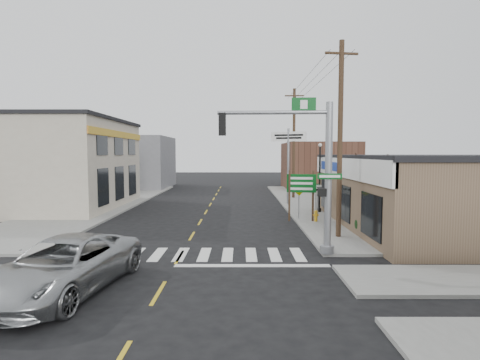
{
  "coord_description": "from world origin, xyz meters",
  "views": [
    {
      "loc": [
        2.54,
        -15.32,
        4.32
      ],
      "look_at": [
        2.52,
        5.99,
        2.8
      ],
      "focal_mm": 28.0,
      "sensor_mm": 36.0,
      "label": 1
    }
  ],
  "objects_px": {
    "lamp_post": "(321,172)",
    "dance_center_sign": "(288,147)",
    "guide_sign": "(301,189)",
    "utility_pole_near": "(340,137)",
    "traffic_signal_pole": "(310,161)",
    "fire_hydrant": "(316,215)",
    "bare_tree": "(372,160)",
    "utility_pole_far": "(294,142)",
    "suv": "(64,265)"
  },
  "relations": [
    {
      "from": "fire_hydrant",
      "to": "bare_tree",
      "type": "relative_size",
      "value": 0.14
    },
    {
      "from": "dance_center_sign",
      "to": "traffic_signal_pole",
      "type": "bearing_deg",
      "value": -74.36
    },
    {
      "from": "traffic_signal_pole",
      "to": "dance_center_sign",
      "type": "height_order",
      "value": "traffic_signal_pole"
    },
    {
      "from": "traffic_signal_pole",
      "to": "lamp_post",
      "type": "height_order",
      "value": "traffic_signal_pole"
    },
    {
      "from": "utility_pole_near",
      "to": "dance_center_sign",
      "type": "bearing_deg",
      "value": 86.83
    },
    {
      "from": "guide_sign",
      "to": "bare_tree",
      "type": "bearing_deg",
      "value": -43.59
    },
    {
      "from": "traffic_signal_pole",
      "to": "utility_pole_near",
      "type": "bearing_deg",
      "value": 59.83
    },
    {
      "from": "suv",
      "to": "utility_pole_far",
      "type": "height_order",
      "value": "utility_pole_far"
    },
    {
      "from": "guide_sign",
      "to": "dance_center_sign",
      "type": "xyz_separation_m",
      "value": [
        0.2,
        7.98,
        2.74
      ]
    },
    {
      "from": "traffic_signal_pole",
      "to": "utility_pole_far",
      "type": "bearing_deg",
      "value": 86.65
    },
    {
      "from": "utility_pole_far",
      "to": "bare_tree",
      "type": "bearing_deg",
      "value": -81.99
    },
    {
      "from": "guide_sign",
      "to": "bare_tree",
      "type": "relative_size",
      "value": 0.64
    },
    {
      "from": "guide_sign",
      "to": "utility_pole_near",
      "type": "height_order",
      "value": "utility_pole_near"
    },
    {
      "from": "dance_center_sign",
      "to": "utility_pole_near",
      "type": "height_order",
      "value": "utility_pole_near"
    },
    {
      "from": "fire_hydrant",
      "to": "utility_pole_far",
      "type": "bearing_deg",
      "value": 88.22
    },
    {
      "from": "utility_pole_near",
      "to": "suv",
      "type": "bearing_deg",
      "value": -153.02
    },
    {
      "from": "fire_hydrant",
      "to": "utility_pole_far",
      "type": "height_order",
      "value": "utility_pole_far"
    },
    {
      "from": "suv",
      "to": "guide_sign",
      "type": "height_order",
      "value": "guide_sign"
    },
    {
      "from": "fire_hydrant",
      "to": "lamp_post",
      "type": "height_order",
      "value": "lamp_post"
    },
    {
      "from": "traffic_signal_pole",
      "to": "lamp_post",
      "type": "relative_size",
      "value": 1.32
    },
    {
      "from": "lamp_post",
      "to": "dance_center_sign",
      "type": "relative_size",
      "value": 0.79
    },
    {
      "from": "suv",
      "to": "traffic_signal_pole",
      "type": "relative_size",
      "value": 0.93
    },
    {
      "from": "bare_tree",
      "to": "traffic_signal_pole",
      "type": "bearing_deg",
      "value": -136.72
    },
    {
      "from": "suv",
      "to": "utility_pole_far",
      "type": "xyz_separation_m",
      "value": [
        10.55,
        23.98,
        4.54
      ]
    },
    {
      "from": "traffic_signal_pole",
      "to": "fire_hydrant",
      "type": "height_order",
      "value": "traffic_signal_pole"
    },
    {
      "from": "fire_hydrant",
      "to": "dance_center_sign",
      "type": "height_order",
      "value": "dance_center_sign"
    },
    {
      "from": "suv",
      "to": "utility_pole_far",
      "type": "bearing_deg",
      "value": 75.61
    },
    {
      "from": "suv",
      "to": "guide_sign",
      "type": "bearing_deg",
      "value": 60.59
    },
    {
      "from": "suv",
      "to": "guide_sign",
      "type": "relative_size",
      "value": 1.92
    },
    {
      "from": "guide_sign",
      "to": "fire_hydrant",
      "type": "height_order",
      "value": "guide_sign"
    },
    {
      "from": "bare_tree",
      "to": "dance_center_sign",
      "type": "bearing_deg",
      "value": 103.1
    },
    {
      "from": "fire_hydrant",
      "to": "dance_center_sign",
      "type": "xyz_separation_m",
      "value": [
        -0.7,
        8.1,
        4.36
      ]
    },
    {
      "from": "traffic_signal_pole",
      "to": "guide_sign",
      "type": "height_order",
      "value": "traffic_signal_pole"
    },
    {
      "from": "fire_hydrant",
      "to": "bare_tree",
      "type": "distance_m",
      "value": 5.48
    },
    {
      "from": "bare_tree",
      "to": "lamp_post",
      "type": "bearing_deg",
      "value": 97.52
    },
    {
      "from": "utility_pole_far",
      "to": "dance_center_sign",
      "type": "bearing_deg",
      "value": -101.5
    },
    {
      "from": "fire_hydrant",
      "to": "guide_sign",
      "type": "bearing_deg",
      "value": 172.51
    },
    {
      "from": "dance_center_sign",
      "to": "utility_pole_far",
      "type": "relative_size",
      "value": 0.61
    },
    {
      "from": "suv",
      "to": "bare_tree",
      "type": "xyz_separation_m",
      "value": [
        12.21,
        7.69,
        3.14
      ]
    },
    {
      "from": "fire_hydrant",
      "to": "lamp_post",
      "type": "relative_size",
      "value": 0.14
    },
    {
      "from": "guide_sign",
      "to": "utility_pole_far",
      "type": "xyz_separation_m",
      "value": [
        1.29,
        12.45,
        3.24
      ]
    },
    {
      "from": "guide_sign",
      "to": "traffic_signal_pole",
      "type": "bearing_deg",
      "value": -87.8
    },
    {
      "from": "lamp_post",
      "to": "utility_pole_near",
      "type": "height_order",
      "value": "utility_pole_near"
    },
    {
      "from": "guide_sign",
      "to": "dance_center_sign",
      "type": "distance_m",
      "value": 8.44
    },
    {
      "from": "guide_sign",
      "to": "utility_pole_far",
      "type": "height_order",
      "value": "utility_pole_far"
    },
    {
      "from": "guide_sign",
      "to": "bare_tree",
      "type": "xyz_separation_m",
      "value": [
        2.95,
        -3.84,
        1.84
      ]
    },
    {
      "from": "fire_hydrant",
      "to": "dance_center_sign",
      "type": "relative_size",
      "value": 0.11
    },
    {
      "from": "traffic_signal_pole",
      "to": "utility_pole_far",
      "type": "xyz_separation_m",
      "value": [
        2.16,
        19.89,
        1.39
      ]
    },
    {
      "from": "guide_sign",
      "to": "dance_center_sign",
      "type": "relative_size",
      "value": 0.5
    },
    {
      "from": "traffic_signal_pole",
      "to": "lamp_post",
      "type": "bearing_deg",
      "value": 78.54
    }
  ]
}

